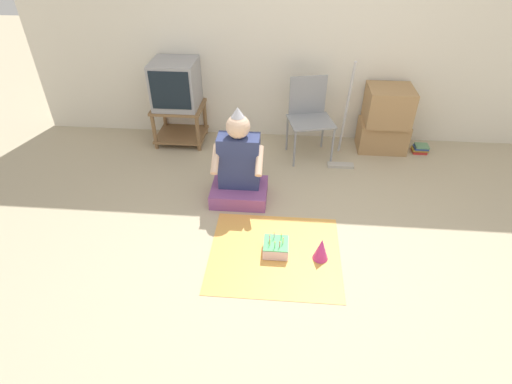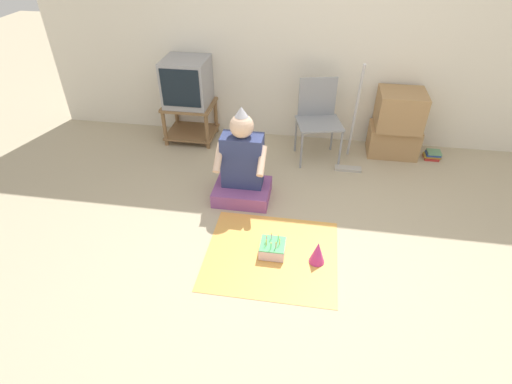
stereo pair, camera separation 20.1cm
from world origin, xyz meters
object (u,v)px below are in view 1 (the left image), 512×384
book_pile (420,149)px  birthday_cake (276,247)px  dust_mop (344,136)px  person_seated (239,169)px  cardboard_box_stack (386,119)px  party_hat_blue (321,249)px  folding_chair (309,112)px  tv (176,84)px

book_pile → birthday_cake: bearing=-131.9°
dust_mop → book_pile: bearing=18.3°
book_pile → birthday_cake: 2.37m
person_seated → birthday_cake: 0.87m
cardboard_box_stack → party_hat_blue: size_ratio=3.70×
folding_chair → person_seated: size_ratio=0.93×
tv → party_hat_blue: tv is taller
tv → book_pile: bearing=-1.0°
dust_mop → party_hat_blue: dust_mop is taller
tv → birthday_cake: tv is taller
birthday_cake → person_seated: bearing=117.4°
birthday_cake → tv: bearing=123.6°
book_pile → person_seated: bearing=-152.3°
folding_chair → book_pile: (1.31, 0.12, -0.46)m
folding_chair → cardboard_box_stack: 0.88m
cardboard_box_stack → book_pile: cardboard_box_stack is taller
dust_mop → folding_chair: bearing=152.6°
tv → party_hat_blue: 2.50m
person_seated → cardboard_box_stack: bearing=35.2°
folding_chair → birthday_cake: 1.73m
party_hat_blue → tv: bearing=130.2°
cardboard_box_stack → birthday_cake: bearing=-122.2°
folding_chair → cardboard_box_stack: size_ratio=1.17×
tv → dust_mop: size_ratio=0.45×
dust_mop → birthday_cake: bearing=-114.0°
book_pile → party_hat_blue: (-1.22, -1.81, 0.06)m
tv → book_pile: tv is taller
cardboard_box_stack → dust_mop: 0.61m
person_seated → party_hat_blue: 1.10m
birthday_cake → dust_mop: bearing=66.0°
person_seated → book_pile: bearing=27.7°
party_hat_blue → cardboard_box_stack: bearing=67.2°
tv → dust_mop: 1.93m
dust_mop → birthday_cake: (-0.65, -1.46, -0.27)m
tv → cardboard_box_stack: size_ratio=0.69×
folding_chair → party_hat_blue: (0.08, -1.69, -0.39)m
dust_mop → person_seated: (-1.03, -0.72, 0.00)m
person_seated → party_hat_blue: size_ratio=4.68×
tv → cardboard_box_stack: tv is taller
folding_chair → person_seated: person_seated is taller
person_seated → party_hat_blue: person_seated is taller
tv → folding_chair: tv is taller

